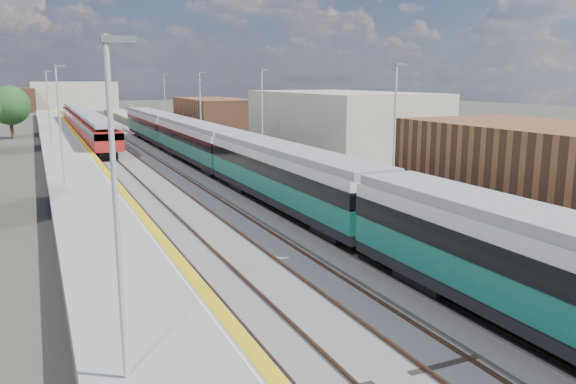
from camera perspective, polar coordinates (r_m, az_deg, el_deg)
ground at (r=55.82m, az=-11.99°, el=3.28°), size 320.00×320.00×0.00m
ballast_bed at (r=57.83m, az=-14.71°, el=3.46°), size 10.50×155.00×0.06m
tracks at (r=59.56m, az=-14.42°, el=3.77°), size 8.96×160.00×0.17m
platform_right at (r=59.44m, az=-7.54°, el=4.44°), size 4.70×155.00×8.52m
platform_left at (r=57.05m, az=-21.48°, el=3.44°), size 4.30×155.00×8.52m
green_train at (r=41.81m, az=-5.74°, el=3.93°), size 2.89×80.56×3.19m
red_train at (r=81.34m, az=-19.99°, el=6.74°), size 2.69×54.52×3.39m
tree_c at (r=81.30m, az=-26.43°, el=7.88°), size 5.06×5.06×6.86m
tree_d at (r=77.62m, az=-0.13°, el=8.47°), size 4.31×4.31×5.84m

